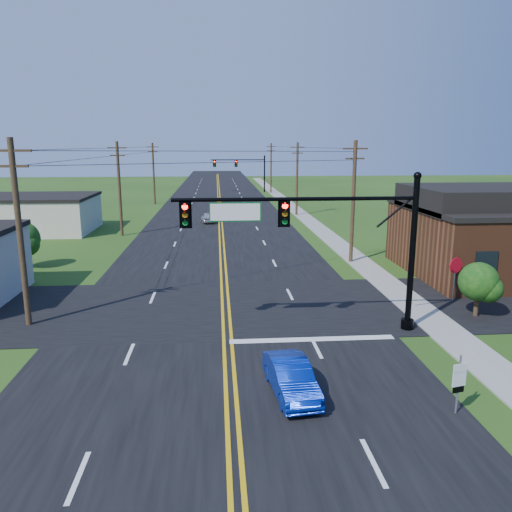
{
  "coord_description": "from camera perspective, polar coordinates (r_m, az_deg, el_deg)",
  "views": [
    {
      "loc": [
        -0.21,
        -13.96,
        8.64
      ],
      "look_at": [
        1.68,
        10.0,
        3.29
      ],
      "focal_mm": 35.0,
      "sensor_mm": 36.0,
      "label": 1
    }
  ],
  "objects": [
    {
      "name": "blue_car",
      "position": [
        18.11,
        4.01,
        -13.79
      ],
      "size": [
        1.73,
        3.86,
        1.23
      ],
      "primitive_type": "imported",
      "rotation": [
        0.0,
        0.0,
        0.12
      ],
      "color": "#0724A1",
      "rests_on": "ground"
    },
    {
      "name": "utility_pole_left_b",
      "position": [
        49.99,
        -15.35,
        7.61
      ],
      "size": [
        1.8,
        0.28,
        9.0
      ],
      "color": "#39241A",
      "rests_on": "ground"
    },
    {
      "name": "road_main",
      "position": [
        64.54,
        -4.3,
        4.83
      ],
      "size": [
        16.0,
        220.0,
        0.04
      ],
      "primitive_type": "cube",
      "color": "black",
      "rests_on": "ground"
    },
    {
      "name": "tree_left",
      "position": [
        39.06,
        -25.13,
        1.8
      ],
      "size": [
        2.4,
        2.4,
        3.37
      ],
      "color": "#39241A",
      "rests_on": "ground"
    },
    {
      "name": "utility_pole_right_b",
      "position": [
        62.89,
        4.71,
        8.93
      ],
      "size": [
        1.8,
        0.28,
        9.0
      ],
      "color": "#39241A",
      "rests_on": "ground"
    },
    {
      "name": "shrub_corner",
      "position": [
        27.77,
        24.1,
        -2.73
      ],
      "size": [
        2.0,
        2.0,
        2.86
      ],
      "color": "#39241A",
      "rests_on": "ground"
    },
    {
      "name": "stop_sign",
      "position": [
        29.88,
        21.83,
        -1.49
      ],
      "size": [
        0.89,
        0.32,
        2.58
      ],
      "rotation": [
        0.0,
        0.0,
        0.31
      ],
      "color": "slate",
      "rests_on": "ground"
    },
    {
      "name": "signal_mast_far",
      "position": [
        94.17,
        -1.71,
        10.05
      ],
      "size": [
        10.98,
        0.6,
        7.48
      ],
      "color": "black",
      "rests_on": "ground"
    },
    {
      "name": "signal_mast_main",
      "position": [
        22.76,
        7.09,
        2.61
      ],
      "size": [
        11.3,
        0.6,
        7.48
      ],
      "color": "black",
      "rests_on": "ground"
    },
    {
      "name": "road_cross",
      "position": [
        27.36,
        -3.86,
        -5.85
      ],
      "size": [
        70.0,
        10.0,
        0.04
      ],
      "primitive_type": "cube",
      "color": "black",
      "rests_on": "ground"
    },
    {
      "name": "utility_pole_left_c",
      "position": [
        76.63,
        -11.63,
        9.36
      ],
      "size": [
        1.8,
        0.28,
        9.0
      ],
      "color": "#39241A",
      "rests_on": "ground"
    },
    {
      "name": "sidewalk",
      "position": [
        55.68,
        6.65,
        3.58
      ],
      "size": [
        2.0,
        160.0,
        0.08
      ],
      "primitive_type": "cube",
      "color": "gray",
      "rests_on": "ground"
    },
    {
      "name": "route_sign",
      "position": [
        17.85,
        22.18,
        -13.05
      ],
      "size": [
        0.51,
        0.15,
        2.07
      ],
      "rotation": [
        0.0,
        0.0,
        0.23
      ],
      "color": "slate",
      "rests_on": "ground"
    },
    {
      "name": "utility_pole_right_c",
      "position": [
        92.59,
        1.72,
        10.11
      ],
      "size": [
        1.8,
        0.28,
        9.0
      ],
      "color": "#39241A",
      "rests_on": "ground"
    },
    {
      "name": "distant_car",
      "position": [
        57.11,
        -5.52,
        4.38
      ],
      "size": [
        1.75,
        3.54,
        1.16
      ],
      "primitive_type": "imported",
      "rotation": [
        0.0,
        0.0,
        3.26
      ],
      "color": "#BCBCC1",
      "rests_on": "ground"
    },
    {
      "name": "cream_bldg_far",
      "position": [
        55.67,
        -24.28,
        4.44
      ],
      "size": [
        12.2,
        9.2,
        3.7
      ],
      "color": "beige",
      "rests_on": "ground"
    },
    {
      "name": "utility_pole_right_a",
      "position": [
        37.53,
        11.05,
        6.32
      ],
      "size": [
        1.8,
        0.28,
        9.0
      ],
      "color": "#39241A",
      "rests_on": "ground"
    },
    {
      "name": "ground",
      "position": [
        16.42,
        -3.28,
        -19.22
      ],
      "size": [
        260.0,
        260.0,
        0.0
      ],
      "primitive_type": "plane",
      "color": "#224112",
      "rests_on": "ground"
    },
    {
      "name": "tree_right_back",
      "position": [
        43.55,
        17.44,
        3.99
      ],
      "size": [
        3.0,
        3.0,
        4.1
      ],
      "color": "#39241A",
      "rests_on": "ground"
    },
    {
      "name": "utility_pole_left_a",
      "position": [
        26.0,
        -25.42,
        2.66
      ],
      "size": [
        1.8,
        0.28,
        9.0
      ],
      "color": "#39241A",
      "rests_on": "ground"
    }
  ]
}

